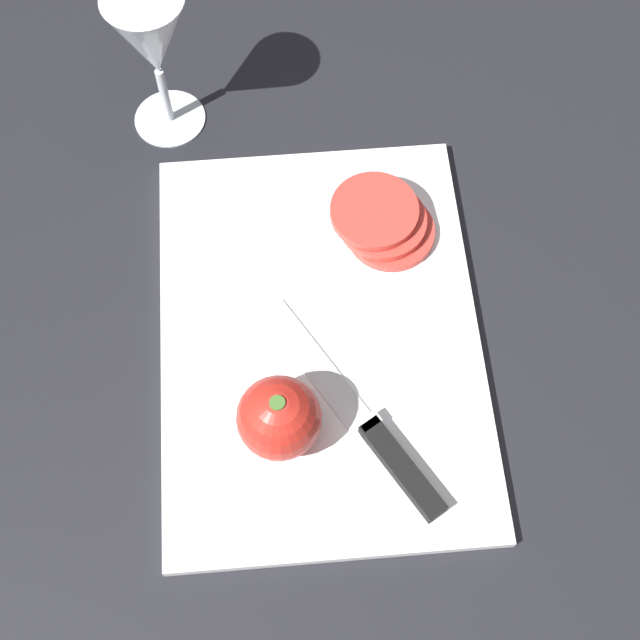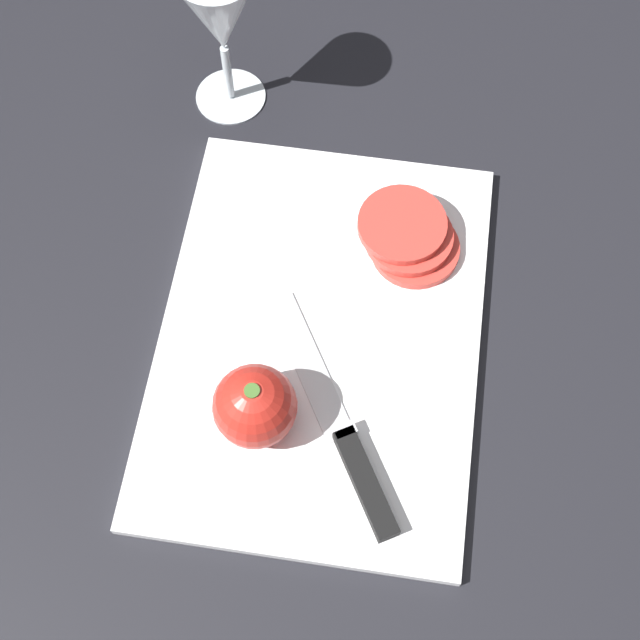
{
  "view_description": "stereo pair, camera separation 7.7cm",
  "coord_description": "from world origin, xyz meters",
  "px_view_note": "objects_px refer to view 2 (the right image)",
  "views": [
    {
      "loc": [
        -0.3,
        0.06,
        0.74
      ],
      "look_at": [
        0.03,
        0.03,
        0.04
      ],
      "focal_mm": 50.0,
      "sensor_mm": 36.0,
      "label": 1
    },
    {
      "loc": [
        -0.3,
        -0.01,
        0.74
      ],
      "look_at": [
        0.03,
        0.03,
        0.04
      ],
      "focal_mm": 50.0,
      "sensor_mm": 36.0,
      "label": 2
    }
  ],
  "objects_px": {
    "knife": "(351,452)",
    "tomato_slice_stack_near": "(409,236)",
    "wine_glass": "(220,18)",
    "whole_tomato": "(255,406)"
  },
  "relations": [
    {
      "from": "knife",
      "to": "tomato_slice_stack_near",
      "type": "distance_m",
      "value": 0.21
    },
    {
      "from": "wine_glass",
      "to": "tomato_slice_stack_near",
      "type": "bearing_deg",
      "value": -127.8
    },
    {
      "from": "whole_tomato",
      "to": "wine_glass",
      "type": "bearing_deg",
      "value": 14.77
    },
    {
      "from": "wine_glass",
      "to": "tomato_slice_stack_near",
      "type": "distance_m",
      "value": 0.27
    },
    {
      "from": "wine_glass",
      "to": "tomato_slice_stack_near",
      "type": "xyz_separation_m",
      "value": [
        -0.16,
        -0.2,
        -0.09
      ]
    },
    {
      "from": "knife",
      "to": "tomato_slice_stack_near",
      "type": "xyz_separation_m",
      "value": [
        0.21,
        -0.03,
        0.01
      ]
    },
    {
      "from": "wine_glass",
      "to": "knife",
      "type": "distance_m",
      "value": 0.42
    },
    {
      "from": "knife",
      "to": "tomato_slice_stack_near",
      "type": "relative_size",
      "value": 2.23
    },
    {
      "from": "wine_glass",
      "to": "whole_tomato",
      "type": "bearing_deg",
      "value": -165.23
    },
    {
      "from": "whole_tomato",
      "to": "tomato_slice_stack_near",
      "type": "height_order",
      "value": "whole_tomato"
    }
  ]
}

